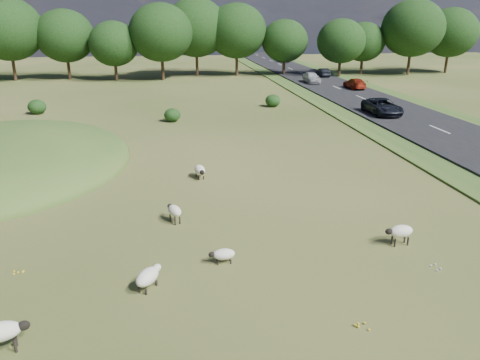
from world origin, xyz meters
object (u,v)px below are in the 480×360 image
object	(u,v)px
sheep_1	(200,170)
car_4	(382,107)
sheep_3	(400,231)
car_1	(312,77)
sheep_0	(174,211)
car_6	(355,83)
sheep_4	(223,254)
car_5	(323,72)
sheep_5	(148,276)
car_2	(284,59)
sheep_2	(2,332)

from	to	relation	value
sheep_1	car_4	size ratio (longest dim) A/B	0.27
sheep_3	car_1	bearing A→B (deg)	-106.25
sheep_0	car_6	xyz separation A→B (m)	(23.24, 37.33, 0.32)
car_6	sheep_0	bearing A→B (deg)	58.10
sheep_3	car_1	size ratio (longest dim) A/B	0.28
car_4	sheep_4	bearing A→B (deg)	-125.24
car_5	sheep_0	bearing A→B (deg)	65.11
sheep_1	sheep_3	world-z (taller)	sheep_3
car_1	car_5	distance (m)	7.69
sheep_1	sheep_5	world-z (taller)	sheep_1
car_1	car_2	bearing A→B (deg)	83.20
sheep_1	car_2	size ratio (longest dim) A/B	0.30
sheep_1	car_6	bearing A→B (deg)	135.57
sheep_4	car_4	size ratio (longest dim) A/B	0.20
sheep_2	sheep_3	xyz separation A→B (m)	(13.70, 4.42, -0.05)
sheep_2	car_4	bearing A→B (deg)	36.83
sheep_2	car_6	distance (m)	53.31
sheep_4	car_1	size ratio (longest dim) A/B	0.24
sheep_0	sheep_5	size ratio (longest dim) A/B	0.89
car_1	car_6	bearing A→B (deg)	-57.99
car_1	sheep_2	bearing A→B (deg)	-115.20
sheep_2	car_1	size ratio (longest dim) A/B	0.32
sheep_0	car_6	world-z (taller)	car_6
sheep_1	car_4	world-z (taller)	car_4
sheep_5	car_4	size ratio (longest dim) A/B	0.26
sheep_2	car_6	world-z (taller)	car_6
sheep_2	sheep_5	bearing A→B (deg)	21.52
sheep_1	car_6	xyz separation A→B (m)	(21.69, 31.39, 0.40)
sheep_5	car_5	bearing A→B (deg)	8.89
sheep_2	car_2	xyz separation A→B (m)	(28.01, 83.31, 0.24)
sheep_1	car_6	world-z (taller)	car_6
sheep_4	car_2	xyz separation A→B (m)	(21.51, 79.31, 0.53)
car_4	car_6	size ratio (longest dim) A/B	1.17
sheep_2	sheep_5	xyz separation A→B (m)	(3.80, 2.65, -0.19)
sheep_3	car_5	bearing A→B (deg)	-108.57
sheep_1	sheep_2	world-z (taller)	sheep_2
sheep_1	sheep_3	bearing A→B (deg)	27.94
sheep_3	car_6	size ratio (longest dim) A/B	0.28
sheep_3	car_2	size ratio (longest dim) A/B	0.27
sheep_0	sheep_1	world-z (taller)	sheep_0
sheep_1	car_5	world-z (taller)	car_5
sheep_1	car_1	world-z (taller)	car_1
sheep_4	sheep_5	world-z (taller)	sheep_5
sheep_3	sheep_5	distance (m)	10.07
sheep_2	car_5	size ratio (longest dim) A/B	0.36
sheep_4	sheep_0	bearing A→B (deg)	-68.80
sheep_0	sheep_5	world-z (taller)	sheep_0
car_4	car_5	xyz separation A→B (m)	(3.80, 29.06, -0.09)
sheep_1	car_4	bearing A→B (deg)	120.37
sheep_3	car_1	xyz separation A→B (m)	(10.50, 47.02, 0.38)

